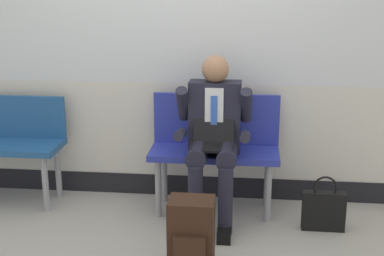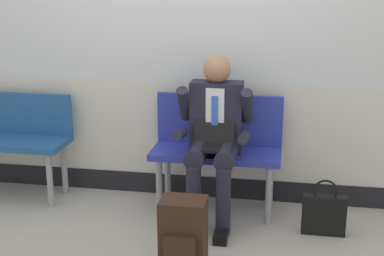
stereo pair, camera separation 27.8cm
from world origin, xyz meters
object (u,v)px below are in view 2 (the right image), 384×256
(backpack, at_px, (183,236))
(bench_empty, at_px, (2,133))
(person_seated, at_px, (214,135))
(handbag, at_px, (324,214))
(bench_with_person, at_px, (217,143))

(backpack, bearing_deg, bench_empty, 150.63)
(person_seated, bearing_deg, handbag, -8.84)
(bench_with_person, bearing_deg, backpack, -94.70)
(bench_with_person, height_order, backpack, bench_with_person)
(handbag, bearing_deg, bench_with_person, 158.59)
(person_seated, xyz_separation_m, handbag, (0.84, -0.13, -0.52))
(person_seated, distance_m, handbag, 1.00)
(bench_empty, bearing_deg, handbag, -6.85)
(person_seated, bearing_deg, backpack, -95.85)
(backpack, relative_size, handbag, 1.14)
(bench_empty, bearing_deg, person_seated, -5.95)
(backpack, xyz_separation_m, handbag, (0.92, 0.68, -0.08))
(backpack, distance_m, handbag, 1.15)
(person_seated, relative_size, backpack, 2.60)
(bench_empty, xyz_separation_m, handbag, (2.70, -0.32, -0.38))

